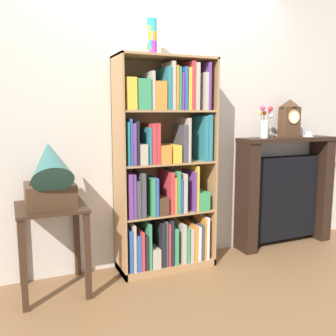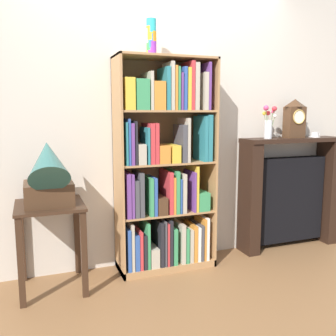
# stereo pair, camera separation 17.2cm
# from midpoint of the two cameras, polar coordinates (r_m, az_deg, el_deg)

# --- Properties ---
(ground_plane) EXTENTS (8.00, 6.40, 0.02)m
(ground_plane) POSITION_cam_midpoint_polar(r_m,az_deg,el_deg) (3.36, 1.85, -15.76)
(ground_plane) COLOR brown
(wall_back) EXTENTS (5.00, 0.08, 2.63)m
(wall_back) POSITION_cam_midpoint_polar(r_m,az_deg,el_deg) (3.43, 2.89, 7.59)
(wall_back) COLOR beige
(wall_back) RESTS_ON ground
(bookshelf) EXTENTS (0.85, 0.34, 1.83)m
(bookshelf) POSITION_cam_midpoint_polar(r_m,az_deg,el_deg) (3.19, 1.01, -1.11)
(bookshelf) COLOR #A87A4C
(bookshelf) RESTS_ON ground
(cup_stack) EXTENTS (0.08, 0.08, 0.29)m
(cup_stack) POSITION_cam_midpoint_polar(r_m,az_deg,el_deg) (3.16, -0.93, 19.50)
(cup_stack) COLOR purple
(cup_stack) RESTS_ON bookshelf
(side_table_left) EXTENTS (0.50, 0.51, 0.68)m
(side_table_left) POSITION_cam_midpoint_polar(r_m,az_deg,el_deg) (2.99, -16.08, -8.55)
(side_table_left) COLOR #382316
(side_table_left) RESTS_ON ground
(gramophone) EXTENTS (0.35, 0.52, 0.57)m
(gramophone) POSITION_cam_midpoint_polar(r_m,az_deg,el_deg) (2.83, -16.31, -0.95)
(gramophone) COLOR #472D1C
(gramophone) RESTS_ON side_table_left
(fireplace_mantel) EXTENTS (1.08, 0.27, 1.12)m
(fireplace_mantel) POSITION_cam_midpoint_polar(r_m,az_deg,el_deg) (4.01, 19.27, -3.76)
(fireplace_mantel) COLOR black
(fireplace_mantel) RESTS_ON ground
(mantel_clock) EXTENTS (0.19, 0.13, 0.38)m
(mantel_clock) POSITION_cam_midpoint_polar(r_m,az_deg,el_deg) (3.91, 20.14, 7.17)
(mantel_clock) COLOR #472D1C
(mantel_clock) RESTS_ON fireplace_mantel
(flower_vase) EXTENTS (0.14, 0.11, 0.32)m
(flower_vase) POSITION_cam_midpoint_polar(r_m,az_deg,el_deg) (3.71, 16.55, 6.56)
(flower_vase) COLOR silver
(flower_vase) RESTS_ON fireplace_mantel
(teacup_with_saucer) EXTENTS (0.12, 0.12, 0.05)m
(teacup_with_saucer) POSITION_cam_midpoint_polar(r_m,az_deg,el_deg) (4.09, 22.79, 4.72)
(teacup_with_saucer) COLOR white
(teacup_with_saucer) RESTS_ON fireplace_mantel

